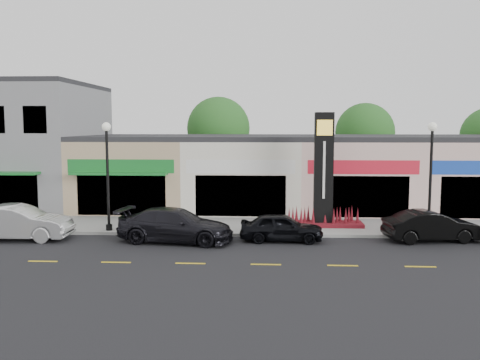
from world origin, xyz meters
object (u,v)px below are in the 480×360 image
Objects in this scene: lamp_east_near at (431,166)px; car_dark_sedan at (176,225)px; pylon_sign at (323,186)px; car_black_conv at (431,226)px; lamp_west_near at (107,165)px; car_black_sedan at (281,227)px; car_white_van at (17,223)px.

car_dark_sedan is (-12.26, -1.75, -2.68)m from lamp_east_near.
pylon_sign is 1.36× the size of car_black_conv.
car_dark_sedan reaches higher than car_black_conv.
lamp_west_near and lamp_east_near have the same top height.
lamp_west_near is 1.40× the size of car_black_sedan.
pylon_sign is at bearing 52.34° from car_black_conv.
pylon_sign is at bearing -35.59° from car_black_sedan.
pylon_sign is 8.17m from car_dark_sedan.
pylon_sign is 1.53× the size of car_black_sedan.
car_dark_sedan is at bearing 85.17° from car_black_conv.
car_black_conv is at bearing -90.46° from car_white_van.
lamp_east_near is 0.91× the size of pylon_sign.
lamp_east_near is 1.08× the size of car_white_van.
car_white_van is (-3.91, -1.74, -2.64)m from lamp_west_near.
pylon_sign is at bearing 8.77° from lamp_west_near.
lamp_east_near is at bearing -87.60° from car_white_van.
car_black_sedan is at bearing 84.46° from car_black_conv.
lamp_east_near is at bearing -18.75° from pylon_sign.
lamp_east_near is 1.00× the size of car_dark_sedan.
lamp_east_near is (16.00, 0.00, 0.00)m from lamp_west_near.
lamp_west_near is 16.08m from car_black_conv.
lamp_west_near reaches higher than car_black_sedan.
car_white_van is at bearing 83.79° from car_black_conv.
car_dark_sedan is (-7.26, -3.44, -1.48)m from pylon_sign.
lamp_west_near is 1.00× the size of lamp_east_near.
car_black_sedan is (4.99, 0.39, -0.12)m from car_dark_sedan.
car_white_van is 12.64m from car_black_sedan.
lamp_east_near is at bearing -18.99° from car_black_conv.
car_black_conv is (12.07, 0.74, -0.07)m from car_dark_sedan.
car_white_van is at bearing 92.88° from car_black_sedan.
pylon_sign reaches higher than car_dark_sedan.
lamp_west_near is 9.27m from car_black_sedan.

